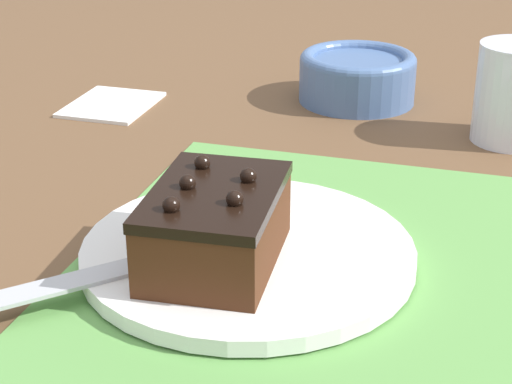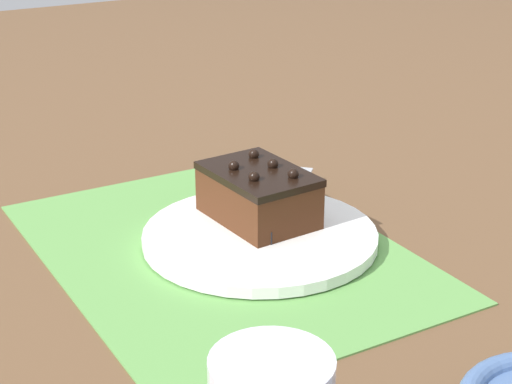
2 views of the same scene
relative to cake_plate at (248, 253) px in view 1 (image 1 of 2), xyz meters
The scene contains 7 objects.
ground_plane 0.05m from the cake_plate, 100.21° to the right, with size 3.00×3.00×0.00m, color brown.
placemat_woven 0.04m from the cake_plate, 100.21° to the right, with size 0.46×0.34×0.00m, color #609E4C.
cake_plate is the anchor object (origin of this frame).
chocolate_cake 0.05m from the cake_plate, 152.95° to the left, with size 0.13×0.10×0.07m.
serving_knife 0.05m from the cake_plate, 122.91° to the left, with size 0.17×0.17×0.01m.
small_bowl 0.41m from the cake_plate, ahead, with size 0.13×0.13×0.06m.
folded_napkin 0.40m from the cake_plate, 40.14° to the left, with size 0.11×0.09×0.01m, color white.
Camera 1 is at (-0.53, -0.12, 0.32)m, focal length 60.00 mm.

